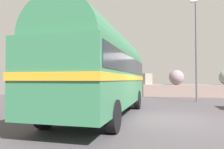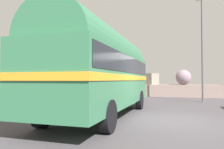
{
  "view_description": "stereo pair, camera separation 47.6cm",
  "coord_description": "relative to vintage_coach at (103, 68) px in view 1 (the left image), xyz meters",
  "views": [
    {
      "loc": [
        -0.31,
        -8.54,
        1.55
      ],
      "look_at": [
        -2.2,
        0.33,
        1.77
      ],
      "focal_mm": 34.08,
      "sensor_mm": 36.0,
      "label": 1
    },
    {
      "loc": [
        0.15,
        -8.43,
        1.55
      ],
      "look_at": [
        -2.2,
        0.33,
        1.77
      ],
      "focal_mm": 34.08,
      "sensor_mm": 36.0,
      "label": 2
    }
  ],
  "objects": [
    {
      "name": "breakwater",
      "position": [
        2.64,
        11.72,
        -1.31
      ],
      "size": [
        31.36,
        2.17,
        2.43
      ],
      "color": "gray",
      "rests_on": "ground"
    },
    {
      "name": "lamp_post",
      "position": [
        4.9,
        7.03,
        1.87
      ],
      "size": [
        0.55,
        0.85,
        7.01
      ],
      "color": "#5B5B60",
      "rests_on": "ground"
    },
    {
      "name": "ground",
      "position": [
        2.54,
        -0.1,
        -2.04
      ],
      "size": [
        32.0,
        26.0,
        0.02
      ],
      "color": "#494449"
    },
    {
      "name": "vintage_coach",
      "position": [
        0.0,
        0.0,
        0.0
      ],
      "size": [
        2.79,
        8.68,
        3.7
      ],
      "rotation": [
        0.0,
        0.0,
        -0.04
      ],
      "color": "black",
      "rests_on": "ground"
    }
  ]
}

